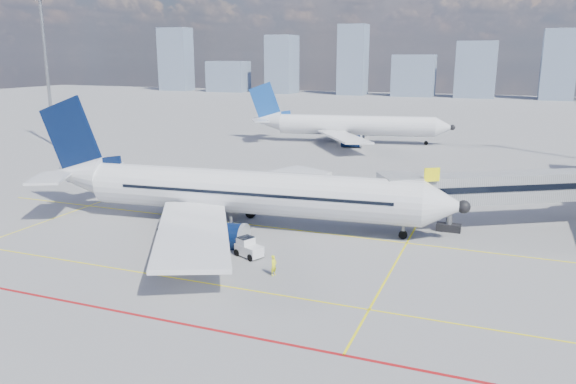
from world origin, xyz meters
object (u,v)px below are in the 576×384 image
(baggage_tug, at_px, (248,247))
(cargo_dolly, at_px, (201,252))
(second_aircraft, at_px, (347,125))
(ramp_worker, at_px, (274,265))
(main_aircraft, at_px, (233,192))
(belt_loader, at_px, (180,231))

(baggage_tug, bearing_deg, cargo_dolly, -109.12)
(second_aircraft, distance_m, ramp_worker, 65.67)
(main_aircraft, relative_size, second_aircraft, 1.12)
(second_aircraft, relative_size, cargo_dolly, 10.44)
(second_aircraft, distance_m, belt_loader, 59.21)
(baggage_tug, height_order, belt_loader, belt_loader)
(main_aircraft, xyz_separation_m, belt_loader, (-2.77, -5.09, -2.65))
(main_aircraft, xyz_separation_m, cargo_dolly, (2.37, -10.24, -2.23))
(belt_loader, bearing_deg, ramp_worker, -23.04)
(baggage_tug, distance_m, ramp_worker, 4.56)
(cargo_dolly, xyz_separation_m, ramp_worker, (6.13, -0.17, -0.21))
(main_aircraft, xyz_separation_m, baggage_tug, (5.04, -7.46, -2.46))
(second_aircraft, bearing_deg, baggage_tug, -92.21)
(ramp_worker, bearing_deg, belt_loader, 80.03)
(second_aircraft, distance_m, cargo_dolly, 64.62)
(main_aircraft, height_order, second_aircraft, main_aircraft)
(ramp_worker, bearing_deg, main_aircraft, 54.54)
(second_aircraft, bearing_deg, main_aircraft, -96.36)
(main_aircraft, bearing_deg, cargo_dolly, -82.31)
(second_aircraft, height_order, belt_loader, second_aircraft)
(cargo_dolly, height_order, belt_loader, belt_loader)
(second_aircraft, height_order, cargo_dolly, second_aircraft)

